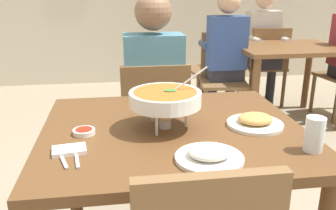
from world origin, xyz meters
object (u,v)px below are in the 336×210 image
at_px(curry_bowl, 165,99).
at_px(chair_bg_right, 223,73).
at_px(appetizer_plate, 255,121).
at_px(drink_glass, 314,136).
at_px(chair_bg_left, 267,62).
at_px(chair_diner_main, 154,121).
at_px(chair_bg_corner, 216,63).
at_px(sauce_dish, 84,131).
at_px(rice_plate, 209,155).
at_px(patron_bg_left, 263,41).
at_px(dining_table_far, 286,60).
at_px(dining_table_main, 173,153).
at_px(patron_bg_right, 225,50).
at_px(diner_main, 153,85).

height_order(curry_bowl, chair_bg_right, curry_bowl).
height_order(appetizer_plate, drink_glass, drink_glass).
bearing_deg(chair_bg_left, chair_diner_main, -131.46).
relative_size(appetizer_plate, chair_bg_corner, 0.27).
bearing_deg(sauce_dish, chair_bg_right, 59.19).
distance_m(drink_glass, chair_bg_corner, 2.81).
relative_size(drink_glass, chair_bg_right, 0.14).
xyz_separation_m(rice_plate, chair_bg_right, (0.74, 2.28, -0.29)).
bearing_deg(patron_bg_left, curry_bowl, -120.62).
bearing_deg(curry_bowl, sauce_dish, -176.21).
height_order(curry_bowl, dining_table_far, curry_bowl).
xyz_separation_m(chair_diner_main, curry_bowl, (-0.03, -0.76, 0.39)).
distance_m(curry_bowl, chair_bg_corner, 2.65).
relative_size(chair_bg_left, chair_bg_corner, 1.00).
xyz_separation_m(dining_table_main, patron_bg_right, (0.83, 1.96, 0.09)).
distance_m(diner_main, curry_bowl, 0.81).
relative_size(dining_table_main, curry_bowl, 3.32).
distance_m(sauce_dish, chair_bg_right, 2.33).
relative_size(rice_plate, patron_bg_left, 0.18).
bearing_deg(patron_bg_left, patron_bg_right, -139.60).
relative_size(sauce_dish, dining_table_far, 0.09).
bearing_deg(rice_plate, dining_table_main, 103.67).
relative_size(chair_bg_corner, patron_bg_right, 0.69).
distance_m(diner_main, sauce_dish, 0.89).
bearing_deg(rice_plate, sauce_dish, 146.43).
distance_m(dining_table_far, chair_bg_left, 0.54).
xyz_separation_m(drink_glass, chair_bg_corner, (0.42, 2.76, -0.32)).
height_order(rice_plate, drink_glass, drink_glass).
height_order(diner_main, chair_bg_corner, diner_main).
bearing_deg(chair_bg_right, chair_bg_corner, 81.69).
bearing_deg(appetizer_plate, chair_bg_left, 65.51).
height_order(chair_diner_main, chair_bg_corner, same).
xyz_separation_m(dining_table_main, drink_glass, (0.47, -0.30, 0.18)).
bearing_deg(chair_diner_main, drink_glass, -66.04).
distance_m(sauce_dish, patron_bg_right, 2.31).
xyz_separation_m(drink_glass, chair_bg_right, (0.34, 2.26, -0.32)).
relative_size(chair_bg_right, patron_bg_left, 0.69).
height_order(drink_glass, patron_bg_left, patron_bg_left).
relative_size(rice_plate, patron_bg_right, 0.18).
relative_size(curry_bowl, patron_bg_right, 0.25).
height_order(chair_bg_left, chair_bg_right, same).
relative_size(drink_glass, chair_bg_left, 0.14).
distance_m(chair_diner_main, chair_bg_right, 1.46).
xyz_separation_m(dining_table_far, chair_bg_corner, (-0.56, 0.55, -0.13)).
height_order(dining_table_main, drink_glass, drink_glass).
bearing_deg(chair_bg_left, sauce_dish, -126.98).
bearing_deg(curry_bowl, dining_table_main, -6.03).
xyz_separation_m(dining_table_far, patron_bg_right, (-0.62, 0.05, 0.11)).
bearing_deg(chair_bg_corner, chair_bg_right, -98.31).
distance_m(chair_bg_corner, patron_bg_left, 0.59).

